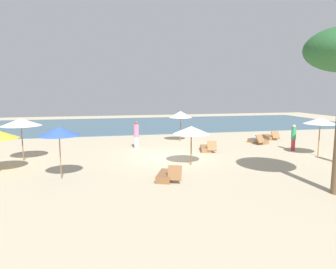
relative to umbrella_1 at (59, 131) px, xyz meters
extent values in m
plane|color=#BCAD8E|center=(5.55, 3.28, -2.10)|extent=(60.00, 60.00, 0.00)
cube|color=#3D6075|center=(5.55, 20.28, -2.07)|extent=(48.00, 16.00, 0.06)
cylinder|color=olive|center=(0.00, 0.00, -0.97)|extent=(0.04, 0.04, 2.25)
cone|color=#3359B2|center=(0.00, 0.00, 0.00)|extent=(1.76, 1.76, 0.39)
cylinder|color=olive|center=(14.22, 1.69, -1.00)|extent=(0.06, 0.06, 2.20)
cone|color=white|center=(14.22, 1.69, -0.02)|extent=(1.87, 1.87, 0.35)
cylinder|color=olive|center=(-2.45, 4.17, -0.96)|extent=(0.06, 0.06, 2.28)
cone|color=silver|center=(-2.45, 4.17, 0.03)|extent=(2.13, 2.13, 0.40)
cylinder|color=olive|center=(7.60, 8.37, -0.98)|extent=(0.06, 0.06, 2.24)
cone|color=white|center=(7.60, 8.37, -0.05)|extent=(1.72, 1.72, 0.48)
cylinder|color=brown|center=(6.27, 1.22, -1.11)|extent=(0.06, 0.06, 1.97)
cone|color=silver|center=(6.27, 1.22, -0.28)|extent=(1.89, 1.89, 0.40)
cube|color=brown|center=(4.42, -1.04, -1.96)|extent=(1.11, 1.62, 0.28)
cube|color=brown|center=(4.68, -1.69, -1.66)|extent=(0.67, 0.56, 0.60)
cube|color=olive|center=(12.94, 6.42, -1.96)|extent=(1.02, 1.61, 0.28)
cube|color=olive|center=(12.73, 5.75, -1.67)|extent=(0.67, 0.58, 0.57)
cube|color=#2D4C8C|center=(12.94, 6.42, -1.80)|extent=(0.80, 1.15, 0.03)
cube|color=olive|center=(8.25, 4.56, -1.96)|extent=(0.95, 1.60, 0.28)
cube|color=olive|center=(8.42, 3.88, -1.67)|extent=(0.66, 0.56, 0.57)
cube|color=olive|center=(14.81, 8.00, -1.96)|extent=(0.81, 1.57, 0.28)
cube|color=olive|center=(14.91, 7.31, -1.68)|extent=(0.63, 0.56, 0.53)
cylinder|color=white|center=(4.04, 6.25, -1.70)|extent=(0.39, 0.39, 0.79)
cylinder|color=#D17299|center=(4.04, 6.25, -0.89)|extent=(0.45, 0.45, 0.83)
sphere|color=brown|center=(4.04, 6.25, -0.38)|extent=(0.22, 0.22, 0.22)
cylinder|color=#BF3338|center=(13.74, 3.42, -1.74)|extent=(0.32, 0.32, 0.72)
cylinder|color=#338C59|center=(13.74, 3.42, -1.00)|extent=(0.37, 0.37, 0.76)
sphere|color=beige|center=(13.74, 3.42, -0.53)|extent=(0.20, 0.20, 0.20)
camera|label=1|loc=(1.71, -13.71, 1.75)|focal=32.87mm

